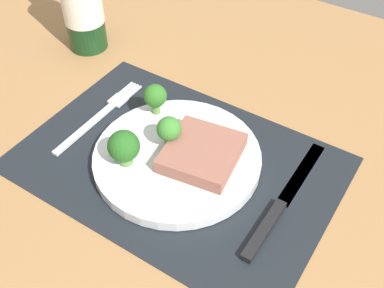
% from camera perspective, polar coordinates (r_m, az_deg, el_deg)
% --- Properties ---
extents(ground_plane, '(1.40, 1.10, 0.03)m').
position_cam_1_polar(ground_plane, '(0.68, -1.75, -3.20)').
color(ground_plane, '#996D42').
extents(placemat, '(0.44, 0.30, 0.00)m').
position_cam_1_polar(placemat, '(0.67, -1.78, -2.25)').
color(placemat, black).
rests_on(placemat, ground_plane).
extents(plate, '(0.23, 0.23, 0.02)m').
position_cam_1_polar(plate, '(0.66, -1.80, -1.69)').
color(plate, silver).
rests_on(plate, placemat).
extents(steak, '(0.11, 0.12, 0.02)m').
position_cam_1_polar(steak, '(0.64, 1.20, -1.06)').
color(steak, '#8C5647').
rests_on(steak, plate).
extents(broccoli_back_left, '(0.03, 0.03, 0.05)m').
position_cam_1_polar(broccoli_back_left, '(0.65, -2.79, 1.70)').
color(broccoli_back_left, '#5B8942').
rests_on(broccoli_back_left, plate).
extents(broccoli_center, '(0.04, 0.04, 0.05)m').
position_cam_1_polar(broccoli_center, '(0.63, -8.22, -0.33)').
color(broccoli_center, '#5B8942').
rests_on(broccoli_center, plate).
extents(broccoli_near_steak, '(0.03, 0.03, 0.05)m').
position_cam_1_polar(broccoli_near_steak, '(0.70, -4.47, 5.73)').
color(broccoli_near_steak, '#5B8942').
rests_on(broccoli_near_steak, plate).
extents(fork, '(0.02, 0.19, 0.01)m').
position_cam_1_polar(fork, '(0.75, -11.02, 3.38)').
color(fork, silver).
rests_on(fork, placemat).
extents(knife, '(0.02, 0.23, 0.01)m').
position_cam_1_polar(knife, '(0.62, 10.53, -7.33)').
color(knife, black).
rests_on(knife, placemat).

